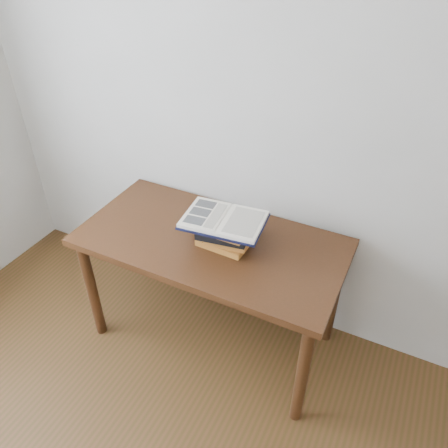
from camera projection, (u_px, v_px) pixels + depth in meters
The scene contains 3 objects.
desk at pixel (211, 254), 2.29m from camera, with size 1.37×0.68×0.73m.
book_stack at pixel (225, 234), 2.14m from camera, with size 0.27×0.20×0.15m.
open_book at pixel (224, 220), 2.08m from camera, with size 0.41×0.31×0.03m.
Camera 1 is at (0.72, -0.15, 2.12)m, focal length 35.00 mm.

